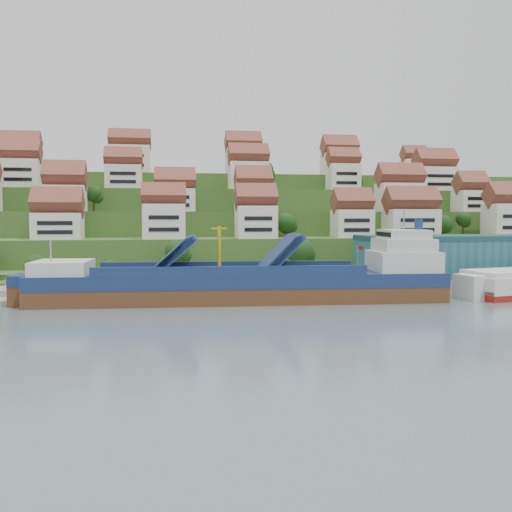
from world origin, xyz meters
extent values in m
plane|color=slate|center=(0.00, 0.00, 0.00)|extent=(300.00, 300.00, 0.00)
cube|color=gray|center=(20.00, 15.00, 1.10)|extent=(180.00, 14.00, 2.20)
cube|color=#2D4C1E|center=(0.00, 86.00, 2.00)|extent=(260.00, 128.00, 4.00)
cube|color=#2D4C1E|center=(0.00, 91.00, 5.50)|extent=(260.00, 118.00, 11.00)
cube|color=#2D4C1E|center=(0.00, 99.00, 9.00)|extent=(260.00, 102.00, 18.00)
cube|color=#2D4C1E|center=(0.00, 107.00, 12.50)|extent=(260.00, 86.00, 25.00)
cube|color=#2D4C1E|center=(0.00, 116.00, 15.50)|extent=(260.00, 68.00, 31.00)
cube|color=silver|center=(-49.85, 40.40, 14.27)|extent=(11.82, 8.57, 6.53)
cube|color=silver|center=(-23.66, 36.19, 15.38)|extent=(10.51, 7.03, 8.76)
cube|color=silver|center=(-0.17, 36.34, 15.18)|extent=(10.11, 7.62, 8.35)
cube|color=silver|center=(26.63, 38.83, 14.74)|extent=(10.08, 7.73, 7.47)
cube|color=silver|center=(42.93, 37.54, 14.78)|extent=(13.74, 8.26, 7.57)
cube|color=silver|center=(73.47, 40.03, 15.61)|extent=(12.08, 8.31, 9.23)
cube|color=silver|center=(-49.90, 53.06, 21.50)|extent=(10.71, 8.98, 7.01)
cube|color=silver|center=(-20.35, 53.34, 21.19)|extent=(10.91, 7.90, 6.37)
cube|color=silver|center=(1.95, 53.67, 21.38)|extent=(9.91, 8.56, 6.76)
cube|color=silver|center=(47.26, 54.99, 22.30)|extent=(13.48, 8.18, 8.60)
cube|color=silver|center=(70.90, 55.80, 21.32)|extent=(9.05, 8.04, 6.63)
cube|color=silver|center=(-64.70, 68.70, 29.14)|extent=(10.98, 7.86, 8.27)
cube|color=silver|center=(-35.29, 69.15, 28.56)|extent=(10.79, 7.30, 7.11)
cube|color=silver|center=(2.91, 68.98, 29.29)|extent=(11.99, 7.79, 8.57)
cube|color=silver|center=(34.43, 70.63, 29.30)|extent=(9.88, 7.14, 8.60)
cube|color=silver|center=(66.40, 70.81, 28.99)|extent=(13.00, 8.47, 7.98)
cube|color=silver|center=(-68.78, 87.72, 34.62)|extent=(11.82, 8.03, 7.24)
cube|color=silver|center=(-34.32, 89.02, 35.68)|extent=(13.40, 7.51, 9.35)
cube|color=silver|center=(4.07, 88.04, 35.42)|extent=(11.84, 8.15, 8.83)
cube|color=silver|center=(39.28, 89.88, 35.08)|extent=(12.03, 8.73, 8.16)
cube|color=silver|center=(69.25, 93.07, 34.38)|extent=(8.69, 7.05, 6.76)
ellipsoid|color=#1C4015|center=(9.10, 26.11, 8.12)|extent=(6.73, 6.73, 6.73)
ellipsoid|color=#1C4015|center=(-20.65, 26.29, 8.33)|extent=(5.87, 5.87, 5.87)
ellipsoid|color=#1C4015|center=(55.20, 43.11, 14.42)|extent=(5.34, 5.34, 5.34)
ellipsoid|color=#1C4015|center=(61.49, 43.11, 15.96)|extent=(4.22, 4.22, 4.22)
ellipsoid|color=#1C4015|center=(9.46, 43.66, 14.81)|extent=(5.62, 5.62, 5.62)
ellipsoid|color=#1C4015|center=(43.11, 59.83, 23.66)|extent=(5.32, 5.32, 5.32)
ellipsoid|color=#1C4015|center=(-51.84, 59.38, 21.45)|extent=(6.43, 6.43, 6.43)
ellipsoid|color=#1C4015|center=(-43.01, 57.97, 23.04)|extent=(4.66, 4.66, 4.66)
ellipsoid|color=#1C4015|center=(8.11, 73.21, 31.15)|extent=(7.48, 7.48, 7.48)
ellipsoid|color=#1C4015|center=(34.27, 75.94, 29.99)|extent=(4.64, 4.64, 4.64)
ellipsoid|color=#1C4015|center=(39.59, 73.97, 28.55)|extent=(5.08, 5.08, 5.08)
ellipsoid|color=#1C4015|center=(-50.83, 19.00, 5.92)|extent=(5.23, 5.23, 5.23)
ellipsoid|color=#1C4015|center=(-35.38, 19.00, 5.40)|extent=(3.68, 3.68, 3.68)
cube|color=#266069|center=(52.00, 17.00, 7.20)|extent=(60.00, 15.00, 10.00)
cylinder|color=gray|center=(18.00, 10.00, 6.20)|extent=(0.16, 0.16, 8.00)
cube|color=maroon|center=(18.60, 10.00, 9.80)|extent=(1.20, 0.05, 0.80)
cube|color=white|center=(-54.00, 11.50, 2.10)|extent=(2.40, 2.20, 2.20)
cube|color=#56311A|center=(-9.22, 0.91, 1.00)|extent=(80.59, 17.66, 5.12)
cube|color=navy|center=(-9.22, 0.91, 4.41)|extent=(80.60, 17.78, 2.66)
cube|color=beige|center=(-42.96, 3.19, 6.97)|extent=(11.01, 12.35, 2.66)
cube|color=#262628|center=(-11.26, 1.05, 5.74)|extent=(51.83, 13.88, 0.31)
cube|color=navy|center=(-22.51, 1.81, 9.22)|extent=(8.42, 11.81, 7.09)
cube|color=navy|center=(-2.06, 0.43, 9.22)|extent=(8.04, 11.78, 7.49)
cylinder|color=gold|center=(-13.31, 1.19, 10.25)|extent=(0.76, 0.76, 9.22)
cube|color=beige|center=(23.51, -1.30, 7.69)|extent=(13.06, 12.49, 4.10)
cube|color=beige|center=(23.51, -1.30, 10.97)|extent=(10.93, 11.12, 2.56)
cube|color=beige|center=(23.51, -1.30, 13.12)|extent=(8.80, 9.76, 1.84)
cylinder|color=navy|center=(26.57, -1.50, 15.07)|extent=(1.75, 1.75, 2.25)
camera|label=1|loc=(-24.57, -108.81, 16.71)|focal=40.00mm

